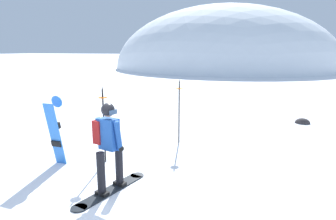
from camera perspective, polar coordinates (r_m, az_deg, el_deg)
name	(u,v)px	position (r m, az deg, el deg)	size (l,w,h in m)	color
ground_plane	(102,205)	(5.47, -12.86, -17.69)	(300.00, 300.00, 0.00)	white
ridge_peak_main	(223,69)	(41.99, 10.73, 7.97)	(30.15, 27.13, 17.14)	white
snowboarder_main	(108,145)	(5.58, -11.61, -6.67)	(0.66, 1.80, 1.71)	black
spare_snowboard	(55,131)	(7.17, -21.17, -3.84)	(0.28, 0.34, 1.63)	blue
piste_marker_near	(104,120)	(7.00, -12.47, -1.83)	(0.20, 0.20, 1.83)	black
piste_marker_far	(179,107)	(8.29, 2.19, 0.61)	(0.20, 0.20, 1.85)	black
rock_dark	(302,123)	(11.79, 24.80, -2.36)	(0.53, 0.45, 0.37)	#383333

